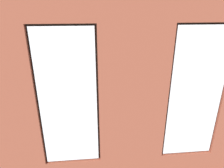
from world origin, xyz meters
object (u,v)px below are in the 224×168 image
object	(u,v)px
candle_jar	(104,98)
papasan_chair	(102,76)
potted_plant_near_tv	(43,110)
potted_plant_between_couches	(156,138)
coffee_table	(104,101)
media_console	(33,99)
remote_black	(98,98)
potted_plant_corner_near_left	(165,66)
couch_by_window	(88,151)
remote_silver	(89,102)
tv_flatscreen	(30,79)
potted_plant_foreground_right	(51,78)
potted_plant_mid_room_small	(141,95)
table_plant_small	(108,98)
cup_ceramic	(117,96)
potted_plant_by_left_couch	(163,88)
couch_left	(192,108)

from	to	relation	value
candle_jar	papasan_chair	xyz separation A→B (m)	(-0.03, -2.23, -0.07)
potted_plant_near_tv	potted_plant_between_couches	size ratio (longest dim) A/B	0.79
coffee_table	media_console	xyz separation A→B (m)	(2.34, -0.65, -0.13)
remote_black	potted_plant_corner_near_left	bearing A→B (deg)	140.00
couch_by_window	potted_plant_corner_near_left	distance (m)	5.52
potted_plant_near_tv	potted_plant_corner_near_left	distance (m)	5.27
remote_silver	tv_flatscreen	size ratio (longest dim) A/B	0.14
coffee_table	potted_plant_foreground_right	distance (m)	3.05
tv_flatscreen	potted_plant_mid_room_small	distance (m)	3.67
remote_black	potted_plant_near_tv	world-z (taller)	potted_plant_near_tv
remote_black	candle_jar	bearing A→B (deg)	73.30
tv_flatscreen	potted_plant_near_tv	world-z (taller)	tv_flatscreen
coffee_table	potted_plant_near_tv	distance (m)	1.82
potted_plant_corner_near_left	potted_plant_mid_room_small	xyz separation A→B (m)	(1.46, 1.80, -0.42)
table_plant_small	potted_plant_between_couches	world-z (taller)	potted_plant_between_couches
candle_jar	potted_plant_between_couches	world-z (taller)	potted_plant_between_couches
cup_ceramic	potted_plant_near_tv	distance (m)	2.27
table_plant_small	potted_plant_by_left_couch	world-z (taller)	table_plant_small
coffee_table	tv_flatscreen	world-z (taller)	tv_flatscreen
potted_plant_mid_room_small	remote_black	bearing A→B (deg)	15.83
couch_left	coffee_table	world-z (taller)	couch_left
media_console	potted_plant_near_tv	xyz separation A→B (m)	(-0.55, 1.00, 0.12)
coffee_table	cup_ceramic	xyz separation A→B (m)	(-0.42, -0.15, 0.10)
potted_plant_by_left_couch	tv_flatscreen	bearing A→B (deg)	3.51
potted_plant_mid_room_small	couch_by_window	bearing A→B (deg)	56.79
media_console	potted_plant_foreground_right	distance (m)	1.65
cup_ceramic	potted_plant_between_couches	bearing A→B (deg)	104.29
couch_left	potted_plant_mid_room_small	distance (m)	1.68
coffee_table	remote_silver	world-z (taller)	remote_silver
papasan_chair	potted_plant_between_couches	bearing A→B (deg)	102.52
couch_by_window	potted_plant_near_tv	bearing A→B (deg)	-53.84
candle_jar	potted_plant_foreground_right	distance (m)	3.05
coffee_table	potted_plant_corner_near_left	world-z (taller)	potted_plant_corner_near_left
tv_flatscreen	papasan_chair	xyz separation A→B (m)	(-2.37, -1.57, -0.54)
couch_left	table_plant_small	bearing A→B (deg)	-96.44
remote_silver	potted_plant_corner_near_left	bearing A→B (deg)	-123.63
remote_black	potted_plant_between_couches	size ratio (longest dim) A/B	0.20
candle_jar	remote_black	bearing A→B (deg)	-29.51
potted_plant_mid_room_small	couch_left	bearing A→B (deg)	140.97
candle_jar	potted_plant_foreground_right	bearing A→B (deg)	-48.00
remote_black	potted_plant_near_tv	size ratio (longest dim) A/B	0.26
papasan_chair	remote_black	bearing A→B (deg)	83.96
couch_left	papasan_chair	world-z (taller)	couch_left
potted_plant_foreground_right	potted_plant_by_left_couch	bearing A→B (deg)	162.48
remote_black	remote_silver	world-z (taller)	same
candle_jar	potted_plant_by_left_couch	xyz separation A→B (m)	(-2.18, -0.93, -0.14)
remote_silver	potted_plant_mid_room_small	xyz separation A→B (m)	(-1.73, -0.65, -0.12)
couch_by_window	coffee_table	bearing A→B (deg)	-102.53
remote_black	papasan_chair	bearing A→B (deg)	-173.23
media_console	potted_plant_corner_near_left	bearing A→B (deg)	-161.76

